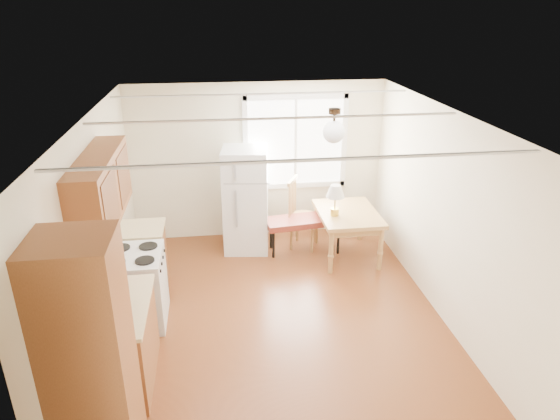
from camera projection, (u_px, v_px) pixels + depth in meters
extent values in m
cube|color=#532511|center=(278.00, 319.00, 6.14)|extent=(4.60, 5.60, 0.12)
cube|color=white|center=(278.00, 117.00, 5.17)|extent=(4.60, 5.60, 0.12)
cube|color=#EEE5BF|center=(258.00, 162.00, 7.94)|extent=(4.60, 0.10, 2.50)
cube|color=#EEE5BF|center=(325.00, 379.00, 3.37)|extent=(4.60, 0.10, 2.50)
cube|color=#EEE5BF|center=(96.00, 236.00, 5.41)|extent=(0.10, 5.60, 2.50)
cube|color=#EEE5BF|center=(445.00, 217.00, 5.90)|extent=(0.10, 5.60, 2.50)
cube|color=brown|center=(90.00, 361.00, 3.83)|extent=(0.60, 0.60, 2.10)
cube|color=brown|center=(121.00, 345.00, 4.99)|extent=(0.60, 1.10, 0.86)
cube|color=tan|center=(116.00, 307.00, 4.82)|extent=(0.62, 1.14, 0.04)
cube|color=silver|center=(137.00, 288.00, 5.94)|extent=(0.65, 0.76, 0.90)
cube|color=brown|center=(142.00, 260.00, 6.63)|extent=(0.60, 0.60, 0.86)
cube|color=brown|center=(101.00, 189.00, 5.06)|extent=(0.33, 1.60, 0.70)
cube|color=white|center=(295.00, 142.00, 7.89)|extent=(1.50, 0.02, 1.35)
cylinder|color=black|center=(335.00, 111.00, 5.64)|extent=(0.14, 0.14, 0.06)
cylinder|color=black|center=(334.00, 120.00, 5.68)|extent=(0.03, 0.03, 0.16)
sphere|color=white|center=(334.00, 132.00, 5.73)|extent=(0.26, 0.26, 0.26)
cube|color=silver|center=(246.00, 200.00, 7.61)|extent=(0.74, 0.74, 1.61)
cube|color=gray|center=(247.00, 184.00, 7.16)|extent=(0.66, 0.02, 0.02)
cube|color=gray|center=(236.00, 199.00, 7.21)|extent=(0.03, 0.03, 0.97)
cube|color=maroon|center=(305.00, 221.00, 7.63)|extent=(1.24, 0.59, 0.09)
cylinder|color=black|center=(273.00, 244.00, 7.52)|extent=(0.04, 0.04, 0.46)
cylinder|color=black|center=(338.00, 240.00, 7.64)|extent=(0.04, 0.04, 0.46)
cylinder|color=black|center=(271.00, 234.00, 7.83)|extent=(0.04, 0.04, 0.46)
cylinder|color=black|center=(333.00, 231.00, 7.95)|extent=(0.04, 0.04, 0.46)
cube|color=#9E733C|center=(348.00, 214.00, 7.42)|extent=(0.87, 1.16, 0.06)
cube|color=#9E733C|center=(348.00, 219.00, 7.45)|extent=(0.77, 1.06, 0.10)
cylinder|color=#9E733C|center=(331.00, 252.00, 7.05)|extent=(0.07, 0.07, 0.66)
cylinder|color=#9E733C|center=(380.00, 249.00, 7.14)|extent=(0.07, 0.07, 0.66)
cylinder|color=#9E733C|center=(316.00, 223.00, 7.97)|extent=(0.07, 0.07, 0.66)
cylinder|color=#9E733C|center=(360.00, 221.00, 8.07)|extent=(0.07, 0.07, 0.66)
cylinder|color=#9E733C|center=(305.00, 217.00, 7.76)|extent=(0.49, 0.49, 0.05)
cylinder|color=#9E733C|center=(291.00, 235.00, 7.76)|extent=(0.04, 0.04, 0.50)
cylinder|color=#9E733C|center=(312.00, 238.00, 7.67)|extent=(0.04, 0.04, 0.50)
cylinder|color=#9E733C|center=(297.00, 226.00, 8.05)|extent=(0.04, 0.04, 0.50)
cylinder|color=#9E733C|center=(317.00, 229.00, 7.96)|extent=(0.04, 0.04, 0.50)
cylinder|color=gold|center=(335.00, 212.00, 7.27)|extent=(0.13, 0.13, 0.11)
cylinder|color=gold|center=(335.00, 203.00, 7.21)|extent=(0.02, 0.02, 0.18)
cone|color=silver|center=(336.00, 191.00, 7.14)|extent=(0.27, 0.27, 0.18)
cube|color=black|center=(111.00, 307.00, 4.71)|extent=(0.21, 0.23, 0.07)
cube|color=black|center=(107.00, 297.00, 4.58)|extent=(0.17, 0.09, 0.25)
cylinder|color=black|center=(110.00, 297.00, 4.72)|extent=(0.12, 0.12, 0.11)
cylinder|color=red|center=(111.00, 274.00, 5.17)|extent=(0.14, 0.14, 0.20)
sphere|color=red|center=(109.00, 263.00, 5.12)|extent=(0.07, 0.07, 0.07)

